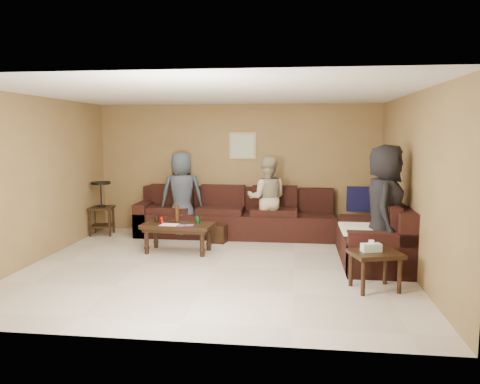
% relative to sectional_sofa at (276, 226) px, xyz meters
% --- Properties ---
extents(room, '(5.60, 5.50, 2.50)m').
position_rel_sectional_sofa_xyz_m(room, '(-0.81, -1.52, 1.34)').
color(room, beige).
rests_on(room, ground).
extents(sectional_sofa, '(4.65, 2.90, 0.97)m').
position_rel_sectional_sofa_xyz_m(sectional_sofa, '(0.00, 0.00, 0.00)').
color(sectional_sofa, black).
rests_on(sectional_sofa, ground).
extents(coffee_table, '(1.17, 0.64, 0.76)m').
position_rel_sectional_sofa_xyz_m(coffee_table, '(-1.58, -0.76, 0.08)').
color(coffee_table, black).
rests_on(coffee_table, ground).
extents(end_table_left, '(0.53, 0.53, 1.03)m').
position_rel_sectional_sofa_xyz_m(end_table_left, '(-3.36, 0.34, 0.21)').
color(end_table_left, black).
rests_on(end_table_left, ground).
extents(side_table_right, '(0.70, 0.63, 0.63)m').
position_rel_sectional_sofa_xyz_m(side_table_right, '(1.32, -2.29, 0.09)').
color(side_table_right, black).
rests_on(side_table_right, ground).
extents(waste_bin, '(0.31, 0.31, 0.33)m').
position_rel_sectional_sofa_xyz_m(waste_bin, '(-1.03, -0.02, -0.16)').
color(waste_bin, black).
rests_on(waste_bin, ground).
extents(wall_art, '(0.52, 0.04, 0.52)m').
position_rel_sectional_sofa_xyz_m(wall_art, '(-0.71, 0.96, 1.37)').
color(wall_art, tan).
rests_on(wall_art, ground).
extents(person_left, '(0.90, 0.71, 1.61)m').
position_rel_sectional_sofa_xyz_m(person_left, '(-1.77, 0.32, 0.48)').
color(person_left, '#323A45').
rests_on(person_left, ground).
extents(person_middle, '(0.76, 0.60, 1.52)m').
position_rel_sectional_sofa_xyz_m(person_middle, '(-0.19, 0.35, 0.44)').
color(person_middle, tan).
rests_on(person_middle, ground).
extents(person_right, '(0.74, 0.97, 1.79)m').
position_rel_sectional_sofa_xyz_m(person_right, '(1.59, -1.36, 0.57)').
color(person_right, black).
rests_on(person_right, ground).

